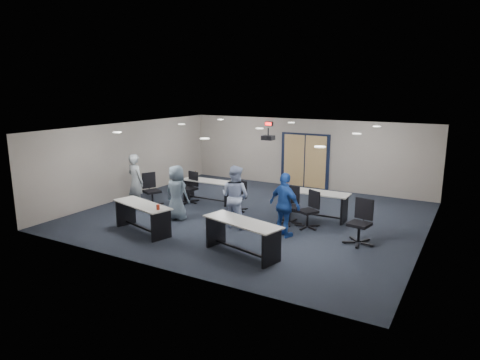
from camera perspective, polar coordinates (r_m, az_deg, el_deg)
The scene contains 24 objects.
floor at distance 13.39m, azimuth 1.53°, elevation -4.75°, with size 10.00×10.00×0.00m, color black.
back_wall at distance 17.10m, azimuth 8.71°, elevation 3.52°, with size 10.00×0.04×2.70m, color gray.
front_wall at distance 9.44m, azimuth -11.46°, elevation -3.82°, with size 10.00×0.04×2.70m, color gray.
left_wall at distance 15.99m, azimuth -14.46°, elevation 2.66°, with size 0.04×9.00×2.70m, color gray.
right_wall at distance 11.63m, azimuth 23.85°, elevation -1.58°, with size 0.04×9.00×2.70m, color gray.
ceiling at distance 12.85m, azimuth 1.60°, elevation 6.83°, with size 10.00×9.00×0.04m, color silver.
double_door at distance 17.11m, azimuth 8.63°, elevation 2.51°, with size 2.00×0.07×2.20m.
exit_sign at distance 17.55m, azimuth 3.84°, elevation 7.48°, with size 0.32×0.07×0.18m.
ceiling_projector at distance 13.19m, azimuth 3.77°, elevation 5.66°, with size 0.35×0.32×0.37m.
ceiling_can_lights at distance 13.08m, azimuth 2.12°, elevation 6.79°, with size 6.24×5.74×0.02m, color white, non-canonical shape.
table_front_left at distance 12.05m, azimuth -12.87°, elevation -4.28°, with size 2.08×1.15×0.93m.
table_front_right at distance 10.22m, azimuth 0.28°, elevation -6.90°, with size 2.16×1.17×0.83m.
table_back_left at distance 14.85m, azimuth -4.28°, elevation -0.94°, with size 1.89×0.65×1.05m.
table_back_right at distance 13.16m, azimuth 9.94°, elevation -2.66°, with size 2.06×0.70×0.83m.
chair_back_a at distance 14.81m, azimuth -6.84°, elevation -1.01°, with size 0.67×0.67×1.06m, color black, non-canonical shape.
chair_back_b at distance 13.77m, azimuth -0.31°, elevation -2.17°, with size 0.61×0.61×0.97m, color black, non-canonical shape.
chair_back_c at distance 12.54m, azimuth 6.63°, elevation -3.42°, with size 0.69×0.69×1.09m, color black, non-canonical shape.
chair_back_d at distance 12.26m, azimuth 9.03°, elevation -3.94°, with size 0.67×0.67×1.06m, color black, non-canonical shape.
chair_loose_left at distance 14.55m, azimuth -11.65°, elevation -1.32°, with size 0.70×0.70×1.12m, color black, non-canonical shape.
chair_loose_right at distance 11.28m, azimuth 15.64°, elevation -5.47°, with size 0.72×0.72×1.15m, color black, non-canonical shape.
person_gray at distance 14.28m, azimuth -13.74°, elevation -0.22°, with size 0.67×0.44×1.83m, color gray.
person_plaid at distance 12.95m, azimuth -8.44°, elevation -1.68°, with size 0.81×0.53×1.65m, color slate.
person_lightblue at distance 12.09m, azimuth -0.67°, elevation -2.22°, with size 0.87×0.68×1.79m, color #ABBBE2.
person_navy at distance 11.39m, azimuth 5.99°, elevation -3.35°, with size 1.02×0.42×1.74m, color #1B4094.
Camera 1 is at (6.02, -11.29, 3.95)m, focal length 32.00 mm.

